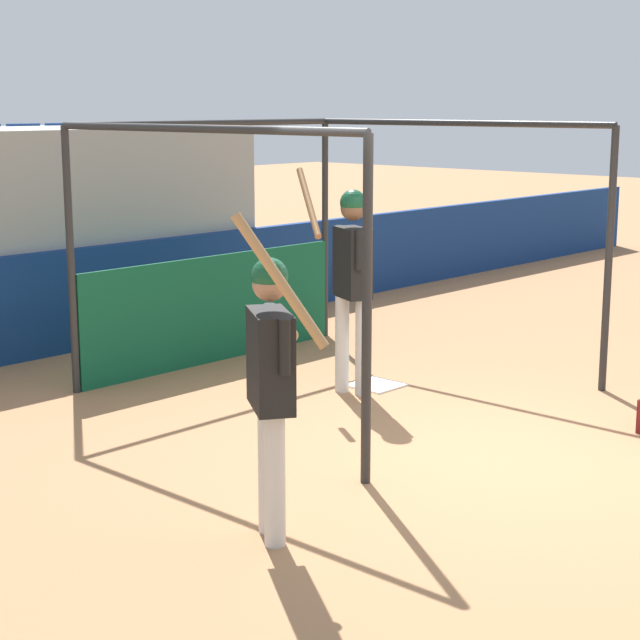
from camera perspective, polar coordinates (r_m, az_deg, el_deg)
The scene contains 7 objects.
ground_plane at distance 8.21m, azimuth 9.42°, elevation -7.37°, with size 60.00×60.00×0.00m, color #A8754C.
outfield_wall at distance 11.83m, azimuth -12.77°, elevation 1.07°, with size 24.00×0.12×1.11m.
bleacher_section at distance 12.79m, azimuth -16.11°, elevation 4.55°, with size 5.40×2.40×2.39m.
batting_cage at distance 10.49m, azimuth -3.30°, elevation 3.09°, with size 3.47×3.60×2.47m.
home_plate at distance 10.18m, azimuth 3.02°, elevation -3.48°, with size 0.44×0.44×0.02m.
player_batter at distance 9.69m, azimuth 1.68°, elevation 2.68°, with size 0.63×0.94×2.05m.
player_waiting at distance 6.38m, azimuth -2.63°, elevation -2.79°, with size 0.61×0.82×2.04m.
Camera 1 is at (-6.52, -4.25, 2.63)m, focal length 60.00 mm.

